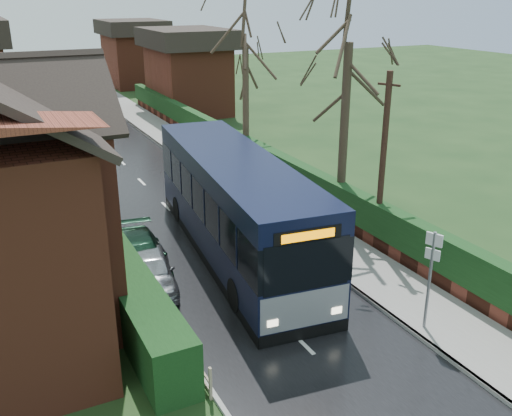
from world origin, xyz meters
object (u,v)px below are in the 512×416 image
bus (236,207)px  bus_stop_sign (431,267)px  car_green (139,258)px  telegraph_pole (383,163)px  car_silver (151,270)px

bus → bus_stop_sign: size_ratio=4.02×
car_green → telegraph_pole: size_ratio=0.67×
bus → bus_stop_sign: bus is taller
telegraph_pole → car_silver: bearing=151.7°
bus_stop_sign → telegraph_pole: bearing=43.1°
car_silver → car_green: (-0.13, 0.95, 0.03)m
telegraph_pole → bus: bearing=136.6°
telegraph_pole → car_green: bearing=145.7°
car_green → telegraph_pole: (8.70, -1.75, 2.70)m
telegraph_pole → bus_stop_sign: bearing=-137.1°
bus_stop_sign → telegraph_pole: 5.90m
bus → car_silver: bearing=-157.1°
bus_stop_sign → bus: bearing=87.7°
car_green → telegraph_pole: bearing=-3.8°
car_green → bus_stop_sign: bus_stop_sign is taller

